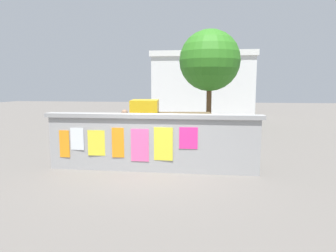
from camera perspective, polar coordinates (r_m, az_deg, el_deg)
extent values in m
plane|color=#605B56|center=(16.59, 1.85, -0.91)|extent=(60.00, 60.00, 0.00)
cube|color=#989898|center=(8.64, -3.19, -3.61)|extent=(6.10, 0.30, 1.56)
cube|color=gray|center=(8.52, -3.23, 1.93)|extent=(6.30, 0.42, 0.12)
cube|color=orange|center=(9.31, -19.22, -3.25)|extent=(0.31, 0.02, 0.81)
cube|color=silver|center=(9.11, -17.00, -2.38)|extent=(0.41, 0.03, 0.65)
cube|color=yellow|center=(8.91, -13.56, -3.17)|extent=(0.51, 0.03, 0.75)
cube|color=orange|center=(8.70, -9.56, -3.17)|extent=(0.36, 0.02, 0.87)
cube|color=#F9599E|center=(8.54, -5.42, -3.69)|extent=(0.52, 0.02, 0.94)
cube|color=yellow|center=(8.41, -0.90, -3.47)|extent=(0.54, 0.03, 0.95)
cube|color=#F42D8C|center=(8.31, 3.94, -2.33)|extent=(0.52, 0.02, 0.61)
cylinder|color=black|center=(13.03, -5.09, -1.73)|extent=(0.72, 0.27, 0.70)
cylinder|color=black|center=(14.30, -4.53, -0.89)|extent=(0.72, 0.27, 0.70)
cylinder|color=black|center=(13.00, 5.94, -1.76)|extent=(0.72, 0.27, 0.70)
cylinder|color=black|center=(14.28, 5.50, -0.91)|extent=(0.72, 0.27, 0.70)
cube|color=gold|center=(13.56, -4.41, 1.84)|extent=(1.35, 1.62, 1.50)
cube|color=brown|center=(13.54, 3.20, 0.57)|extent=(2.55, 1.75, 0.90)
cylinder|color=black|center=(9.87, 1.06, -5.02)|extent=(0.61, 0.20, 0.60)
cylinder|color=black|center=(10.29, -5.96, -4.54)|extent=(0.61, 0.22, 0.60)
cube|color=black|center=(10.01, -2.53, -3.21)|extent=(1.03, 0.40, 0.32)
cube|color=black|center=(10.04, -3.62, -2.14)|extent=(0.59, 0.31, 0.10)
cube|color=#262626|center=(9.79, 0.50, -1.84)|extent=(0.13, 0.56, 0.03)
cylinder|color=black|center=(9.97, 13.60, -4.92)|extent=(0.66, 0.12, 0.66)
cylinder|color=black|center=(9.79, 7.58, -5.01)|extent=(0.66, 0.12, 0.66)
cube|color=#197233|center=(9.83, 10.64, -3.95)|extent=(0.95, 0.16, 0.06)
cylinder|color=#197233|center=(9.76, 9.81, -2.70)|extent=(0.03, 0.03, 0.40)
cube|color=black|center=(9.73, 9.84, -1.54)|extent=(0.21, 0.10, 0.05)
cube|color=black|center=(9.86, 13.41, -1.81)|extent=(0.09, 0.44, 0.03)
cylinder|color=yellow|center=(11.09, -7.76, -3.15)|extent=(0.12, 0.12, 0.80)
cylinder|color=yellow|center=(11.12, -8.67, -3.14)|extent=(0.12, 0.12, 0.80)
cylinder|color=#BF6626|center=(11.00, -8.28, 0.44)|extent=(0.38, 0.38, 0.60)
sphere|color=#8C664C|center=(10.96, -8.33, 2.57)|extent=(0.22, 0.22, 0.22)
cylinder|color=brown|center=(20.05, 7.84, 4.43)|extent=(0.34, 0.34, 2.74)
sphere|color=#2E761E|center=(20.09, 7.98, 12.32)|extent=(3.99, 3.99, 3.99)
cube|color=silver|center=(28.68, 6.68, 7.73)|extent=(9.18, 4.12, 5.09)
cube|color=silver|center=(28.82, 6.77, 13.29)|extent=(9.48, 4.42, 0.50)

